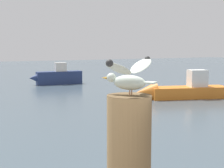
# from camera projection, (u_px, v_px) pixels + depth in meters

# --- Properties ---
(seagull) EXTENTS (0.60, 0.50, 0.25)m
(seagull) POSITION_uv_depth(u_px,v_px,m) (129.00, 76.00, 2.28)
(seagull) COLOR tan
(seagull) RESTS_ON mooring_post
(boat_orange) EXTENTS (5.21, 2.62, 1.75)m
(boat_orange) POSITION_uv_depth(u_px,v_px,m) (178.00, 91.00, 18.47)
(boat_orange) COLOR orange
(boat_orange) RESTS_ON ground_plane
(boat_navy) EXTENTS (3.87, 0.97, 1.58)m
(boat_navy) POSITION_uv_depth(u_px,v_px,m) (57.00, 77.00, 25.11)
(boat_navy) COLOR navy
(boat_navy) RESTS_ON ground_plane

